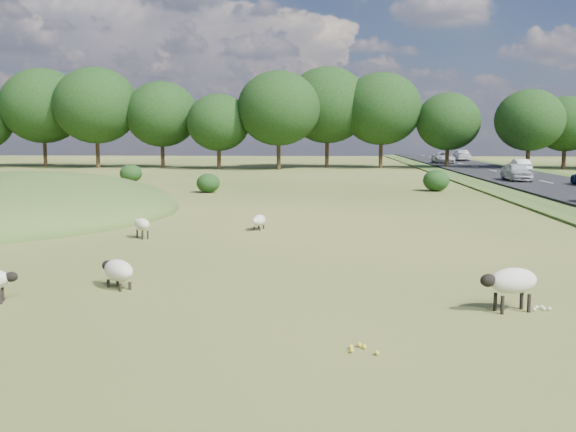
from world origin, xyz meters
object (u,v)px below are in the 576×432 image
object	(u,v)px
sheep_1	(142,224)
sheep_5	(118,270)
car_1	(443,157)
sheep_3	(511,281)
car_6	(517,172)
car_3	(520,165)
sheep_0	(259,220)
car_0	(461,155)

from	to	relation	value
sheep_1	sheep_5	size ratio (longest dim) A/B	0.86
sheep_5	car_1	distance (m)	70.92
sheep_3	car_6	bearing A→B (deg)	-123.31
sheep_5	car_3	bearing A→B (deg)	-73.35
sheep_1	car_3	xyz separation A→B (m)	(25.34, 40.48, 0.35)
car_1	car_3	bearing A→B (deg)	-79.21
car_3	car_6	xyz separation A→B (m)	(-3.80, -12.31, 0.09)
sheep_0	sheep_5	size ratio (longest dim) A/B	0.93
car_0	car_6	size ratio (longest dim) A/B	1.25
sheep_0	sheep_1	distance (m)	4.70
sheep_0	car_0	size ratio (longest dim) A/B	0.21
sheep_3	car_0	distance (m)	78.93
sheep_0	sheep_1	bearing A→B (deg)	-46.69
sheep_0	sheep_5	xyz separation A→B (m)	(-2.43, -10.02, 0.07)
sheep_1	car_6	distance (m)	35.47
sheep_5	car_1	size ratio (longest dim) A/B	0.23
sheep_0	car_3	world-z (taller)	car_3
sheep_5	car_1	world-z (taller)	car_1
car_1	car_0	bearing A→B (deg)	64.37
sheep_0	sheep_1	xyz separation A→B (m)	(-4.06, -2.36, 0.14)
sheep_5	car_0	bearing A→B (deg)	-64.46
sheep_1	sheep_3	bearing A→B (deg)	-168.25
car_6	sheep_0	bearing A→B (deg)	-124.11
sheep_1	car_6	size ratio (longest dim) A/B	0.24
car_0	car_1	world-z (taller)	car_0
car_1	car_3	world-z (taller)	car_1
sheep_0	car_3	bearing A→B (deg)	163.97
car_1	car_6	distance (m)	32.24
sheep_0	sheep_5	distance (m)	10.31
sheep_1	car_1	distance (m)	64.14
sheep_5	car_3	world-z (taller)	car_3
sheep_5	sheep_3	bearing A→B (deg)	-146.94
sheep_3	car_1	world-z (taller)	car_1
car_0	car_6	bearing A→B (deg)	84.59
sheep_1	sheep_3	distance (m)	14.16
sheep_5	car_6	world-z (taller)	car_6
sheep_3	car_1	xyz separation A→B (m)	(10.80, 69.64, 0.29)
sheep_0	car_1	distance (m)	60.63
car_1	sheep_3	bearing A→B (deg)	-98.82
sheep_5	car_0	xyz separation A→B (m)	(23.71, 75.99, 0.55)
sheep_3	car_6	distance (m)	38.93
sheep_5	sheep_0	bearing A→B (deg)	-60.75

